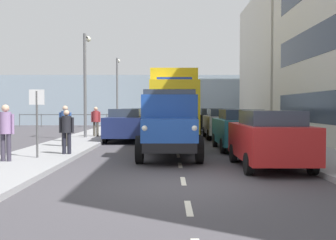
# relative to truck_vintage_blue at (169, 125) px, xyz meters

# --- Properties ---
(ground_plane) EXTENTS (80.00, 80.00, 0.00)m
(ground_plane) POSITION_rel_truck_vintage_blue_xyz_m (-0.33, -4.32, -1.18)
(ground_plane) COLOR #423F44
(sidewalk_left) EXTENTS (2.66, 36.82, 0.15)m
(sidewalk_left) POSITION_rel_truck_vintage_blue_xyz_m (-5.25, -4.32, -1.10)
(sidewalk_left) COLOR gray
(sidewalk_left) RESTS_ON ground_plane
(sidewalk_right) EXTENTS (2.66, 36.82, 0.15)m
(sidewalk_right) POSITION_rel_truck_vintage_blue_xyz_m (4.58, -4.32, -1.10)
(sidewalk_right) COLOR gray
(sidewalk_right) RESTS_ON ground_plane
(road_centreline_markings) EXTENTS (0.12, 32.11, 0.01)m
(road_centreline_markings) POSITION_rel_truck_vintage_blue_xyz_m (-0.33, -3.50, -1.17)
(road_centreline_markings) COLOR silver
(road_centreline_markings) RESTS_ON ground_plane
(building_far_block) EXTENTS (7.74, 11.17, 10.38)m
(building_far_block) POSITION_rel_truck_vintage_blue_xyz_m (-10.45, -17.22, 4.01)
(building_far_block) COLOR beige
(building_far_block) RESTS_ON ground_plane
(sea_horizon) EXTENTS (80.00, 0.80, 5.00)m
(sea_horizon) POSITION_rel_truck_vintage_blue_xyz_m (-0.33, -25.73, 1.32)
(sea_horizon) COLOR #8C9EAD
(sea_horizon) RESTS_ON ground_plane
(seawall_railing) EXTENTS (28.08, 0.08, 1.20)m
(seawall_railing) POSITION_rel_truck_vintage_blue_xyz_m (-0.33, -22.13, -0.26)
(seawall_railing) COLOR #4C5156
(seawall_railing) RESTS_ON ground_plane
(truck_vintage_blue) EXTENTS (2.17, 5.64, 2.43)m
(truck_vintage_blue) POSITION_rel_truck_vintage_blue_xyz_m (0.00, 0.00, 0.00)
(truck_vintage_blue) COLOR black
(truck_vintage_blue) RESTS_ON ground_plane
(lorry_cargo_yellow) EXTENTS (2.58, 8.20, 3.87)m
(lorry_cargo_yellow) POSITION_rel_truck_vintage_blue_xyz_m (-0.26, -8.52, 0.90)
(lorry_cargo_yellow) COLOR gold
(lorry_cargo_yellow) RESTS_ON ground_plane
(car_red_kerbside_near) EXTENTS (1.91, 3.99, 1.72)m
(car_red_kerbside_near) POSITION_rel_truck_vintage_blue_xyz_m (-2.97, 2.29, -0.28)
(car_red_kerbside_near) COLOR #B21E1E
(car_red_kerbside_near) RESTS_ON ground_plane
(car_teal_kerbside_1) EXTENTS (1.92, 4.21, 1.72)m
(car_teal_kerbside_1) POSITION_rel_truck_vintage_blue_xyz_m (-2.97, -2.70, -0.28)
(car_teal_kerbside_1) COLOR #1E6670
(car_teal_kerbside_1) RESTS_ON ground_plane
(car_silver_kerbside_2) EXTENTS (1.75, 4.16, 1.72)m
(car_silver_kerbside_2) POSITION_rel_truck_vintage_blue_xyz_m (-2.97, -8.89, -0.28)
(car_silver_kerbside_2) COLOR #B7BABF
(car_silver_kerbside_2) RESTS_ON ground_plane
(car_black_kerbside_3) EXTENTS (1.89, 4.00, 1.72)m
(car_black_kerbside_3) POSITION_rel_truck_vintage_blue_xyz_m (-2.97, -14.47, -0.28)
(car_black_kerbside_3) COLOR black
(car_black_kerbside_3) RESTS_ON ground_plane
(car_navy_oppositeside_0) EXTENTS (1.98, 4.30, 1.72)m
(car_navy_oppositeside_0) POSITION_rel_truck_vintage_blue_xyz_m (2.30, -6.94, -0.28)
(car_navy_oppositeside_0) COLOR navy
(car_navy_oppositeside_0) RESTS_ON ground_plane
(car_grey_oppositeside_1) EXTENTS (1.94, 4.44, 1.72)m
(car_grey_oppositeside_1) POSITION_rel_truck_vintage_blue_xyz_m (2.30, -12.53, -0.28)
(car_grey_oppositeside_1) COLOR slate
(car_grey_oppositeside_1) RESTS_ON ground_plane
(car_white_oppositeside_2) EXTENTS (1.94, 3.94, 1.72)m
(car_white_oppositeside_2) POSITION_rel_truck_vintage_blue_xyz_m (2.30, -19.18, -0.28)
(car_white_oppositeside_2) COLOR white
(car_white_oppositeside_2) RESTS_ON ground_plane
(pedestrian_in_dark_coat) EXTENTS (0.53, 0.34, 1.75)m
(pedestrian_in_dark_coat) POSITION_rel_truck_vintage_blue_xyz_m (5.05, 1.87, 0.00)
(pedestrian_in_dark_coat) COLOR #383342
(pedestrian_in_dark_coat) RESTS_ON sidewalk_right
(pedestrian_with_bag) EXTENTS (0.53, 0.34, 1.57)m
(pedestrian_with_bag) POSITION_rel_truck_vintage_blue_xyz_m (3.66, -0.01, -0.11)
(pedestrian_with_bag) COLOR black
(pedestrian_with_bag) RESTS_ON sidewalk_right
(pedestrian_by_lamp) EXTENTS (0.53, 0.34, 1.73)m
(pedestrian_by_lamp) POSITION_rel_truck_vintage_blue_xyz_m (4.43, -2.79, -0.01)
(pedestrian_by_lamp) COLOR #4C473D
(pedestrian_by_lamp) RESTS_ON sidewalk_right
(pedestrian_strolling) EXTENTS (0.53, 0.34, 1.69)m
(pedestrian_strolling) POSITION_rel_truck_vintage_blue_xyz_m (5.10, -5.45, -0.03)
(pedestrian_strolling) COLOR #383342
(pedestrian_strolling) RESTS_ON sidewalk_right
(pedestrian_couple_a) EXTENTS (0.53, 0.34, 1.68)m
(pedestrian_couple_a) POSITION_rel_truck_vintage_blue_xyz_m (4.18, -8.53, -0.04)
(pedestrian_couple_a) COLOR #4C473D
(pedestrian_couple_a) RESTS_ON sidewalk_right
(lamp_post_promenade) EXTENTS (0.32, 1.14, 5.71)m
(lamp_post_promenade) POSITION_rel_truck_vintage_blue_xyz_m (4.62, -7.95, 2.42)
(lamp_post_promenade) COLOR #59595B
(lamp_post_promenade) RESTS_ON sidewalk_right
(lamp_post_far) EXTENTS (0.32, 1.14, 5.85)m
(lamp_post_far) POSITION_rel_truck_vintage_blue_xyz_m (4.42, -20.02, 2.50)
(lamp_post_far) COLOR #59595B
(lamp_post_far) RESTS_ON sidewalk_right
(street_sign) EXTENTS (0.50, 0.07, 2.25)m
(street_sign) POSITION_rel_truck_vintage_blue_xyz_m (4.38, 0.97, 0.50)
(street_sign) COLOR #4C4C4C
(street_sign) RESTS_ON sidewalk_right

